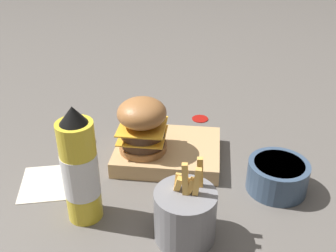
% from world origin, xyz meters
% --- Properties ---
extents(ground_plane, '(6.00, 6.00, 0.00)m').
position_xyz_m(ground_plane, '(0.00, 0.00, 0.00)').
color(ground_plane, '#5B5651').
extents(serving_board, '(0.24, 0.19, 0.04)m').
position_xyz_m(serving_board, '(-0.01, 0.04, 0.02)').
color(serving_board, tan).
rests_on(serving_board, ground_plane).
extents(burger, '(0.11, 0.11, 0.12)m').
position_xyz_m(burger, '(-0.06, 0.01, 0.10)').
color(burger, '#9E6638').
rests_on(burger, serving_board).
extents(ketchup_bottle, '(0.07, 0.07, 0.23)m').
position_xyz_m(ketchup_bottle, '(-0.14, -0.17, 0.11)').
color(ketchup_bottle, yellow).
rests_on(ketchup_bottle, ground_plane).
extents(fries_basket, '(0.11, 0.11, 0.16)m').
position_xyz_m(fries_basket, '(0.05, -0.20, 0.05)').
color(fries_basket, slate).
rests_on(fries_basket, ground_plane).
extents(side_bowl, '(0.12, 0.12, 0.06)m').
position_xyz_m(side_bowl, '(0.23, -0.05, 0.03)').
color(side_bowl, '#384C66').
rests_on(side_bowl, ground_plane).
extents(spoon, '(0.10, 0.16, 0.01)m').
position_xyz_m(spoon, '(-0.23, 0.11, 0.01)').
color(spoon, silver).
rests_on(spoon, ground_plane).
extents(ketchup_puddle, '(0.04, 0.04, 0.00)m').
position_xyz_m(ketchup_puddle, '(0.06, 0.24, 0.00)').
color(ketchup_puddle, '#9E140F').
rests_on(ketchup_puddle, ground_plane).
extents(parchment_square, '(0.15, 0.15, 0.00)m').
position_xyz_m(parchment_square, '(-0.25, -0.09, 0.00)').
color(parchment_square, beige).
rests_on(parchment_square, ground_plane).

